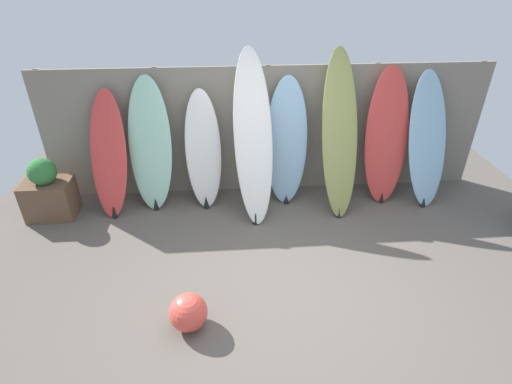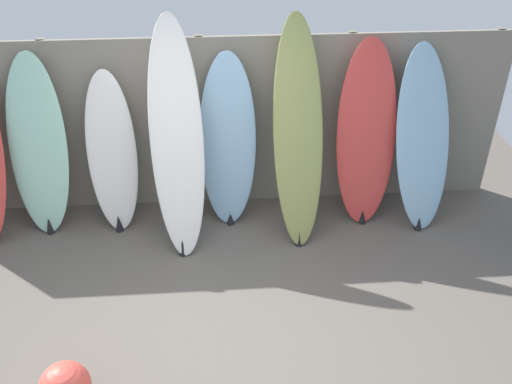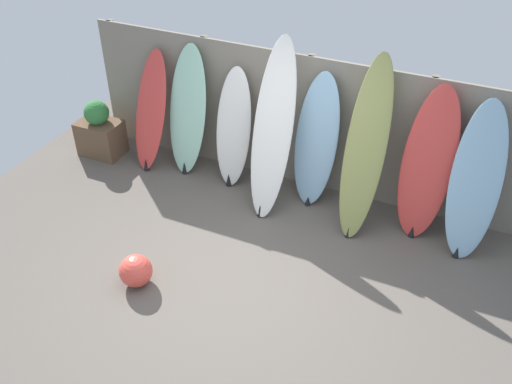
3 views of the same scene
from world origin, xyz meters
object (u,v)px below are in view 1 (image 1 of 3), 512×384
surfboard_red_0 (109,156)px  surfboard_skyblue_4 (287,143)px  surfboard_seafoam_1 (150,146)px  surfboard_white_3 (253,139)px  surfboard_white_2 (203,151)px  surfboard_skyblue_7 (427,141)px  planter_box (48,192)px  surfboard_red_6 (386,138)px  beach_ball (188,312)px  surfboard_olive_5 (340,136)px

surfboard_red_0 → surfboard_skyblue_4: size_ratio=0.93×
surfboard_seafoam_1 → surfboard_white_3: size_ratio=0.84×
surfboard_red_0 → surfboard_white_2: (1.21, 0.07, -0.01)m
surfboard_seafoam_1 → surfboard_skyblue_7: (3.68, -0.13, 0.01)m
surfboard_skyblue_7 → planter_box: bearing=-178.9°
surfboard_skyblue_4 → surfboard_red_6: (1.34, -0.05, 0.05)m
surfboard_skyblue_7 → surfboard_seafoam_1: bearing=178.0°
surfboard_red_0 → surfboard_red_6: surfboard_red_6 is taller
surfboard_white_2 → surfboard_red_0: bearing=-176.6°
surfboard_white_3 → surfboard_skyblue_7: surfboard_white_3 is taller
surfboard_skyblue_4 → planter_box: 3.19m
surfboard_red_0 → beach_ball: surfboard_red_0 is taller
surfboard_white_3 → surfboard_white_2: bearing=159.6°
planter_box → surfboard_white_2: bearing=5.5°
surfboard_olive_5 → surfboard_skyblue_7: size_ratio=1.17×
surfboard_seafoam_1 → surfboard_white_2: 0.69m
surfboard_red_0 → surfboard_white_2: 1.21m
surfboard_seafoam_1 → planter_box: surfboard_seafoam_1 is taller
surfboard_white_2 → beach_ball: (-0.10, -2.21, -0.60)m
planter_box → surfboard_skyblue_4: bearing=3.9°
surfboard_seafoam_1 → surfboard_white_3: (1.33, -0.26, 0.17)m
surfboard_white_2 → beach_ball: size_ratio=4.39×
surfboard_red_6 → surfboard_skyblue_7: surfboard_red_6 is taller
surfboard_skyblue_7 → beach_ball: (-3.09, -2.11, -0.69)m
surfboard_white_3 → beach_ball: bearing=-110.7°
surfboard_seafoam_1 → surfboard_white_2: (0.68, -0.02, -0.09)m
surfboard_red_0 → surfboard_white_3: surfboard_white_3 is taller
surfboard_red_6 → surfboard_skyblue_7: bearing=-7.8°
surfboard_red_6 → surfboard_seafoam_1: bearing=179.0°
surfboard_red_0 → surfboard_red_6: size_ratio=0.88×
surfboard_olive_5 → surfboard_red_6: 0.72m
surfboard_red_0 → surfboard_skyblue_4: 2.32m
beach_ball → surfboard_red_0: bearing=117.4°
planter_box → surfboard_olive_5: bearing=0.2°
surfboard_red_6 → beach_ball: (-2.55, -2.18, -0.72)m
surfboard_olive_5 → planter_box: 3.85m
surfboard_seafoam_1 → surfboard_skyblue_7: surfboard_skyblue_7 is taller
surfboard_skyblue_4 → planter_box: (-3.14, -0.22, -0.50)m
surfboard_white_3 → surfboard_skyblue_7: 2.36m
surfboard_olive_5 → surfboard_skyblue_7: (1.23, 0.08, -0.15)m
surfboard_white_2 → surfboard_skyblue_4: (1.11, 0.02, 0.08)m
surfboard_red_0 → surfboard_red_6: 3.67m
surfboard_red_6 → surfboard_skyblue_7: 0.55m
surfboard_white_2 → surfboard_seafoam_1: bearing=178.1°
surfboard_seafoam_1 → surfboard_white_3: bearing=-11.2°
surfboard_white_2 → surfboard_skyblue_7: 3.00m
surfboard_red_0 → surfboard_skyblue_7: surfboard_skyblue_7 is taller
surfboard_white_3 → surfboard_olive_5: 1.12m
surfboard_seafoam_1 → surfboard_skyblue_7: bearing=-2.0°
surfboard_red_0 → surfboard_skyblue_7: (4.20, -0.03, 0.09)m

